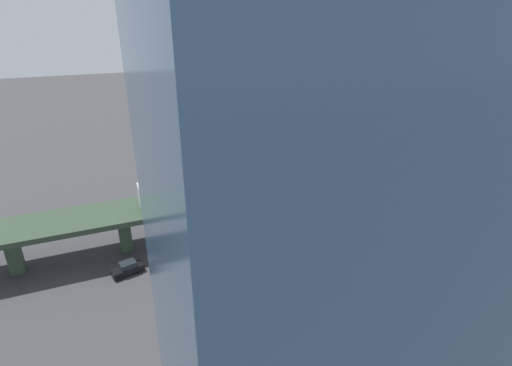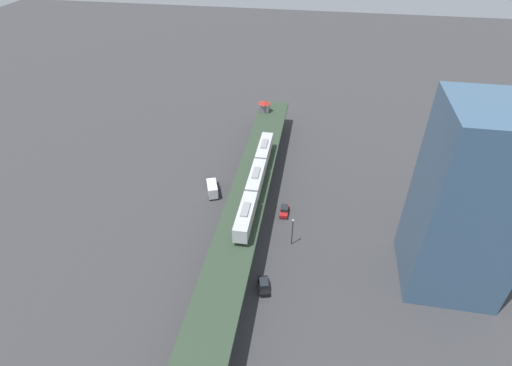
{
  "view_description": "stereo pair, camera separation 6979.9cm",
  "coord_description": "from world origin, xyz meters",
  "views": [
    {
      "loc": [
        -57.06,
        22.35,
        34.53
      ],
      "look_at": [
        -1.4,
        0.24,
        8.44
      ],
      "focal_mm": 28.0,
      "sensor_mm": 36.0,
      "label": 1
    },
    {
      "loc": [
        -13.87,
        70.59,
        60.59
      ],
      "look_at": [
        -1.4,
        0.24,
        8.44
      ],
      "focal_mm": 28.0,
      "sensor_mm": 36.0,
      "label": 2
    }
  ],
  "objects": [
    {
      "name": "street_lamp",
      "position": [
        -10.67,
        9.3,
        4.11
      ],
      "size": [
        0.44,
        0.44,
        6.94
      ],
      "color": "black",
      "rests_on": "ground"
    },
    {
      "name": "street_car_black",
      "position": [
        -6.76,
        21.93,
        0.94
      ],
      "size": [
        2.84,
        4.71,
        1.89
      ],
      "color": "black",
      "rests_on": "ground"
    },
    {
      "name": "subway_train",
      "position": [
        -1.4,
        0.24,
        9.48
      ],
      "size": [
        3.31,
        37.23,
        4.45
      ],
      "color": "silver",
      "rests_on": "elevated_viaduct"
    },
    {
      "name": "delivery_truck",
      "position": [
        10.64,
        -5.33,
        1.76
      ],
      "size": [
        4.67,
        7.53,
        3.2
      ],
      "color": "#333338",
      "rests_on": "ground"
    },
    {
      "name": "ground_plane",
      "position": [
        0.0,
        0.0,
        0.0
      ],
      "size": [
        400.0,
        400.0,
        0.0
      ],
      "primitive_type": "plane",
      "color": "#38383A"
    },
    {
      "name": "office_tower",
      "position": [
        -40.23,
        12.71,
        18.0
      ],
      "size": [
        16.0,
        16.0,
        36.0
      ],
      "color": "#3D5B7A",
      "rests_on": "ground"
    },
    {
      "name": "street_car_red",
      "position": [
        -7.95,
        -0.44,
        0.94
      ],
      "size": [
        2.04,
        4.45,
        1.89
      ],
      "color": "#AD1E1E",
      "rests_on": "ground"
    },
    {
      "name": "signal_hut",
      "position": [
        2.89,
        -38.61,
        8.74
      ],
      "size": [
        3.26,
        3.26,
        3.4
      ],
      "color": "slate",
      "rests_on": "elevated_viaduct"
    },
    {
      "name": "elevated_viaduct",
      "position": [
        0.0,
        -0.16,
        5.98
      ],
      "size": [
        9.58,
        92.1,
        6.94
      ],
      "color": "#2C3D2C",
      "rests_on": "ground"
    }
  ]
}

